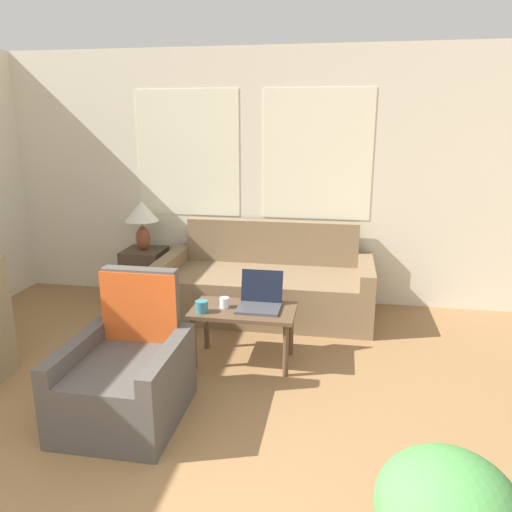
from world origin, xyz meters
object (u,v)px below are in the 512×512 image
coffee_table (244,316)px  cup_navy (202,307)px  armchair (128,378)px  laptop (260,300)px  cup_yellow (224,303)px  couch (267,287)px  table_lamp (142,216)px

coffee_table → cup_navy: size_ratio=8.41×
armchair → laptop: armchair is taller
armchair → cup_yellow: armchair is taller
couch → table_lamp: 1.51m
table_lamp → coffee_table: table_lamp is taller
couch → table_lamp: table_lamp is taller
coffee_table → table_lamp: bearing=137.2°
laptop → table_lamp: bearing=141.0°
armchair → couch: bearing=72.2°
armchair → cup_navy: armchair is taller
laptop → cup_navy: 0.47m
couch → cup_navy: size_ratio=21.16×
couch → armchair: bearing=-107.8°
laptop → cup_navy: laptop is taller
couch → cup_yellow: couch is taller
table_lamp → laptop: 1.91m
coffee_table → couch: bearing=88.9°
table_lamp → cup_navy: size_ratio=5.32×
table_lamp → cup_yellow: bearing=-46.4°
couch → armchair: (-0.63, -1.95, -0.00)m
laptop → couch: bearing=95.5°
laptop → cup_navy: size_ratio=3.45×
couch → cup_yellow: 1.13m
armchair → cup_navy: bearing=67.9°
laptop → cup_yellow: (-0.28, -0.06, -0.02)m
armchair → coffee_table: (0.60, 0.87, 0.12)m
cup_navy → laptop: bearing=23.6°
cup_navy → table_lamp: bearing=127.0°
coffee_table → cup_yellow: (-0.15, -0.00, 0.11)m
coffee_table → cup_yellow: size_ratio=9.88×
laptop → armchair: bearing=-128.1°
armchair → coffee_table: armchair is taller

